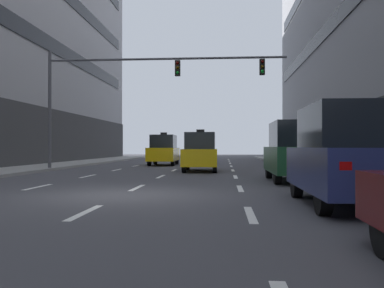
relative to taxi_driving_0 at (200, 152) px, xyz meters
The scene contains 30 objects.
ground_plane 11.22m from the taxi_driving_0, 97.75° to the right, with size 120.00×120.00×0.00m, color #424247.
lane_stripe_l1_s4 10.29m from the taxi_driving_0, 117.60° to the right, with size 0.16×2.00×0.01m, color silver.
lane_stripe_l1_s5 6.33m from the taxi_driving_0, 139.34° to the right, with size 0.16×2.00×0.01m, color silver.
lane_stripe_l1_s6 4.94m from the taxi_driving_0, 168.96° to the left, with size 0.16×2.00×0.01m, color silver.
lane_stripe_l1_s7 7.66m from the taxi_driving_0, 128.68° to the left, with size 0.16×2.00×0.01m, color silver.
lane_stripe_l1_s8 11.95m from the taxi_driving_0, 113.47° to the left, with size 0.16×2.00×0.01m, color silver.
lane_stripe_l1_s9 16.65m from the taxi_driving_0, 106.59° to the left, with size 0.16×2.00×0.01m, color silver.
lane_stripe_l1_s10 21.48m from the taxi_driving_0, 102.77° to the left, with size 0.16×2.00×0.01m, color silver.
lane_stripe_l2_s3 14.19m from the taxi_driving_0, 96.11° to the right, with size 0.16×2.00×0.01m, color silver.
lane_stripe_l2_s4 9.25m from the taxi_driving_0, 99.43° to the right, with size 0.16×2.00×0.01m, color silver.
lane_stripe_l2_s5 4.46m from the taxi_driving_0, 110.30° to the right, with size 0.16×2.00×0.01m, color silver.
lane_stripe_l2_s6 2.04m from the taxi_driving_0, 148.45° to the left, with size 0.16×2.00×0.01m, color silver.
lane_stripe_l2_s7 6.20m from the taxi_driving_0, 104.27° to the left, with size 0.16×2.00×0.01m, color silver.
lane_stripe_l2_s8 11.08m from the taxi_driving_0, 97.86° to the left, with size 0.16×2.00×0.01m, color silver.
lane_stripe_l2_s9 16.03m from the taxi_driving_0, 95.41° to the left, with size 0.16×2.00×0.01m, color silver.
lane_stripe_l2_s10 21.00m from the taxi_driving_0, 94.12° to the left, with size 0.16×2.00×0.01m, color silver.
lane_stripe_l3_s3 14.22m from the taxi_driving_0, 83.00° to the right, with size 0.16×2.00×0.01m, color silver.
lane_stripe_l3_s4 9.29m from the taxi_driving_0, 79.22° to the right, with size 0.16×2.00×0.01m, color silver.
lane_stripe_l3_s5 4.54m from the taxi_driving_0, 67.01° to the right, with size 0.16×2.00×0.01m, color silver.
lane_stripe_l3_s6 2.21m from the taxi_driving_0, 28.17° to the left, with size 0.16×2.00×0.01m, color silver.
lane_stripe_l3_s7 6.25m from the taxi_driving_0, 73.74° to the left, with size 0.16×2.00×0.01m, color silver.
lane_stripe_l3_s8 11.11m from the taxi_driving_0, 81.01° to the left, with size 0.16×2.00×0.01m, color silver.
lane_stripe_l3_s9 16.05m from the taxi_driving_0, 83.81° to the left, with size 0.16×2.00×0.01m, color silver.
lane_stripe_l3_s10 21.02m from the taxi_driving_0, 85.28° to the left, with size 0.16×2.00×0.01m, color silver.
taxi_driving_0 is the anchor object (origin of this frame).
taxi_driving_1 7.70m from the taxi_driving_0, 112.75° to the left, with size 1.87×4.39×2.30m.
car_parked_1 13.29m from the taxi_driving_0, 72.87° to the right, with size 1.93×4.58×2.21m.
car_parked_2 7.29m from the taxi_driving_0, 57.50° to the right, with size 1.95×4.63×2.24m.
traffic_signal_0 5.33m from the taxi_driving_0, behind, with size 13.04×0.35×6.45m.
pedestrian_1 7.42m from the taxi_driving_0, 31.60° to the left, with size 0.23×0.53×1.69m.
Camera 1 is at (2.72, -11.10, 1.30)m, focal length 39.30 mm.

